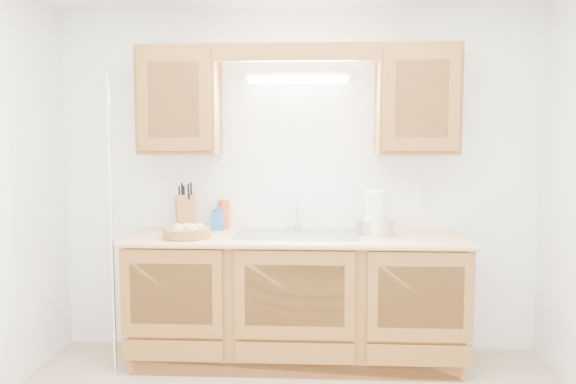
# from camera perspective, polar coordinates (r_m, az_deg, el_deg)

# --- Properties ---
(room) EXTENTS (3.52, 3.50, 2.50)m
(room) POSITION_cam_1_polar(r_m,az_deg,el_deg) (2.65, -0.08, -1.21)
(room) COLOR tan
(room) RESTS_ON ground
(base_cabinets) EXTENTS (2.20, 0.60, 0.86)m
(base_cabinets) POSITION_cam_1_polar(r_m,az_deg,el_deg) (3.99, 0.84, -10.91)
(base_cabinets) COLOR brown
(base_cabinets) RESTS_ON ground
(countertop) EXTENTS (2.30, 0.63, 0.04)m
(countertop) POSITION_cam_1_polar(r_m,az_deg,el_deg) (3.87, 0.84, -4.71)
(countertop) COLOR #DCBB73
(countertop) RESTS_ON base_cabinets
(upper_cabinet_left) EXTENTS (0.55, 0.33, 0.75)m
(upper_cabinet_left) POSITION_cam_1_polar(r_m,az_deg,el_deg) (4.09, -10.91, 9.01)
(upper_cabinet_left) COLOR brown
(upper_cabinet_left) RESTS_ON room
(upper_cabinet_right) EXTENTS (0.55, 0.33, 0.75)m
(upper_cabinet_right) POSITION_cam_1_polar(r_m,az_deg,el_deg) (4.03, 12.96, 9.03)
(upper_cabinet_right) COLOR brown
(upper_cabinet_right) RESTS_ON room
(valance) EXTENTS (2.20, 0.05, 0.12)m
(valance) POSITION_cam_1_polar(r_m,az_deg,el_deg) (3.87, 0.87, 14.03)
(valance) COLOR brown
(valance) RESTS_ON room
(fluorescent_fixture) EXTENTS (0.76, 0.08, 0.08)m
(fluorescent_fixture) POSITION_cam_1_polar(r_m,az_deg,el_deg) (4.07, 0.99, 11.55)
(fluorescent_fixture) COLOR white
(fluorescent_fixture) RESTS_ON room
(sink) EXTENTS (0.84, 0.46, 0.36)m
(sink) POSITION_cam_1_polar(r_m,az_deg,el_deg) (3.90, 0.86, -5.40)
(sink) COLOR #9E9EA3
(sink) RESTS_ON countertop
(wire_shelf_pole) EXTENTS (0.03, 0.03, 2.00)m
(wire_shelf_pole) POSITION_cam_1_polar(r_m,az_deg,el_deg) (3.84, -17.50, -3.21)
(wire_shelf_pole) COLOR silver
(wire_shelf_pole) RESTS_ON ground
(outlet_plate) EXTENTS (0.08, 0.01, 0.12)m
(outlet_plate) POSITION_cam_1_polar(r_m,az_deg,el_deg) (4.22, 14.01, -0.35)
(outlet_plate) COLOR white
(outlet_plate) RESTS_ON room
(fruit_basket) EXTENTS (0.33, 0.33, 0.10)m
(fruit_basket) POSITION_cam_1_polar(r_m,az_deg,el_deg) (3.83, -10.24, -3.94)
(fruit_basket) COLOR #AC7645
(fruit_basket) RESTS_ON countertop
(knife_block) EXTENTS (0.19, 0.24, 0.36)m
(knife_block) POSITION_cam_1_polar(r_m,az_deg,el_deg) (4.12, -10.41, -2.10)
(knife_block) COLOR brown
(knife_block) RESTS_ON countertop
(orange_canister) EXTENTS (0.08, 0.08, 0.23)m
(orange_canister) POSITION_cam_1_polar(r_m,az_deg,el_deg) (4.16, -6.49, -2.16)
(orange_canister) COLOR #EE4F0D
(orange_canister) RESTS_ON countertop
(soap_bottle) EXTENTS (0.10, 0.10, 0.21)m
(soap_bottle) POSITION_cam_1_polar(r_m,az_deg,el_deg) (4.13, -7.07, -2.39)
(soap_bottle) COLOR #2369B3
(soap_bottle) RESTS_ON countertop
(sponge) EXTENTS (0.12, 0.09, 0.02)m
(sponge) POSITION_cam_1_polar(r_m,az_deg,el_deg) (4.14, 8.49, -3.72)
(sponge) COLOR #CC333F
(sponge) RESTS_ON countertop
(paper_towel) EXTENTS (0.18, 0.18, 0.36)m
(paper_towel) POSITION_cam_1_polar(r_m,az_deg,el_deg) (3.88, 8.86, -2.18)
(paper_towel) COLOR silver
(paper_towel) RESTS_ON countertop
(apple_bowl) EXTENTS (0.28, 0.28, 0.14)m
(apple_bowl) POSITION_cam_1_polar(r_m,az_deg,el_deg) (3.95, 8.80, -3.40)
(apple_bowl) COLOR silver
(apple_bowl) RESTS_ON countertop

